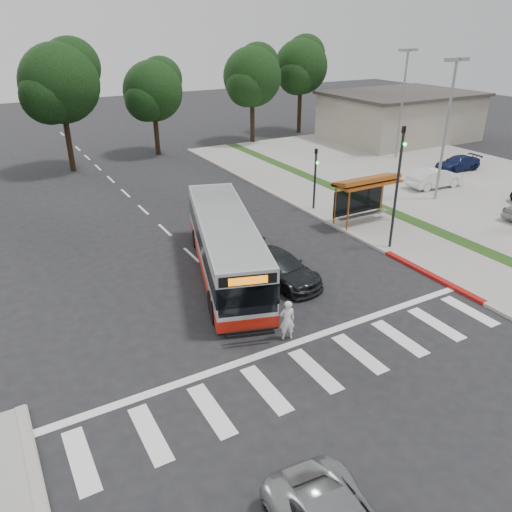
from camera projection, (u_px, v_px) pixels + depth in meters
ground at (247, 306)px, 21.39m from camera, size 140.00×140.00×0.00m
sidewalk_east at (335, 208)px, 32.58m from camera, size 4.00×40.00×0.12m
curb_east at (310, 213)px, 31.68m from camera, size 0.30×40.00×0.15m
curb_east_red at (432, 276)px, 23.82m from camera, size 0.32×6.00×0.15m
parking_lot at (440, 175)px, 39.54m from camera, size 18.00×36.00×0.10m
commercial_building at (400, 117)px, 51.20m from camera, size 14.00×10.00×4.40m
building_roof_cap at (402, 94)px, 50.20m from camera, size 14.60×10.60×0.30m
crosswalk_ladder at (315, 370)px, 17.45m from camera, size 18.00×2.60×0.01m
bus_shelter at (366, 186)px, 29.24m from camera, size 4.20×1.60×2.86m
traffic_signal_ne_tall at (398, 179)px, 25.22m from camera, size 0.18×0.37×6.50m
traffic_signal_ne_short at (315, 173)px, 31.32m from camera, size 0.18×0.37×4.00m
lot_light_front at (449, 112)px, 31.66m from camera, size 1.90×0.35×9.01m
lot_light_mid at (404, 89)px, 42.22m from camera, size 1.90×0.35×9.01m
tree_ne_a at (253, 76)px, 47.95m from camera, size 6.16×5.74×9.30m
tree_ne_b at (301, 66)px, 52.44m from camera, size 6.16×5.74×10.02m
tree_north_a at (60, 82)px, 38.09m from camera, size 6.60×6.15×10.17m
tree_north_b at (153, 90)px, 43.77m from camera, size 5.72×5.33×8.43m
transit_bus at (226, 247)px, 23.56m from camera, size 5.64×11.23×2.85m
pedestrian at (287, 320)px, 18.87m from camera, size 0.69×0.55×1.66m
dark_sedan at (280, 267)px, 23.28m from camera, size 2.63×4.94×1.36m
parked_car_1 at (435, 178)px, 36.25m from camera, size 4.37×1.84×1.40m
parked_car_3 at (457, 163)px, 40.49m from camera, size 4.09×1.98×1.15m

